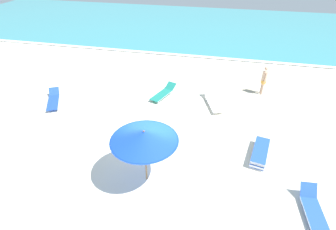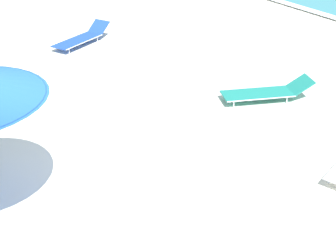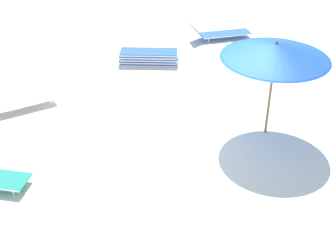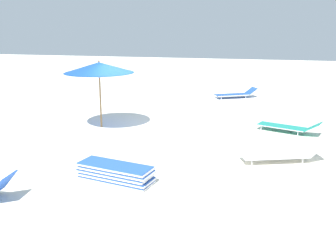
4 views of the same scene
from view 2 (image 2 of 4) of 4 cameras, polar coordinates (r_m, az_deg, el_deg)
ground_plane at (r=8.26m, az=-11.85°, el=-8.90°), size 60.00×60.00×0.16m
sun_lounger_beside_umbrella at (r=14.90m, az=-10.44°, el=9.28°), size 1.55×2.18×0.50m
sun_lounger_near_water_left at (r=11.13m, az=11.95°, el=2.80°), size 1.30×2.19×0.48m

